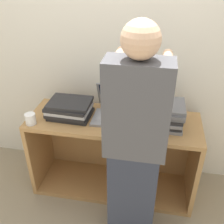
# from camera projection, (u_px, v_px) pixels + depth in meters

# --- Properties ---
(ground_plane) EXTENTS (12.00, 12.00, 0.00)m
(ground_plane) POSITION_uv_depth(u_px,v_px,m) (108.00, 205.00, 2.35)
(ground_plane) COLOR gray
(wall_back) EXTENTS (8.00, 0.05, 2.40)m
(wall_back) POSITION_uv_depth(u_px,v_px,m) (121.00, 54.00, 2.24)
(wall_back) COLOR silver
(wall_back) RESTS_ON ground_plane
(cart) EXTENTS (1.43, 0.50, 0.75)m
(cart) POSITION_uv_depth(u_px,v_px,m) (115.00, 150.00, 2.42)
(cart) COLOR #A87A47
(cart) RESTS_ON ground_plane
(laptop_open) EXTENTS (0.35, 0.37, 0.26)m
(laptop_open) POSITION_uv_depth(u_px,v_px,m) (115.00, 111.00, 2.19)
(laptop_open) COLOR gray
(laptop_open) RESTS_ON cart
(laptop_stack_left) EXTENTS (0.37, 0.28, 0.14)m
(laptop_stack_left) POSITION_uv_depth(u_px,v_px,m) (69.00, 109.00, 2.19)
(laptop_stack_left) COLOR #232326
(laptop_stack_left) RESTS_ON cart
(laptop_stack_right) EXTENTS (0.37, 0.28, 0.19)m
(laptop_stack_right) POSITION_uv_depth(u_px,v_px,m) (161.00, 114.00, 2.06)
(laptop_stack_right) COLOR gray
(laptop_stack_right) RESTS_ON cart
(person) EXTENTS (0.40, 0.53, 1.66)m
(person) POSITION_uv_depth(u_px,v_px,m) (135.00, 147.00, 1.73)
(person) COLOR #2D3342
(person) RESTS_ON ground_plane
(mug) EXTENTS (0.08, 0.08, 0.09)m
(mug) POSITION_uv_depth(u_px,v_px,m) (30.00, 119.00, 2.10)
(mug) COLOR white
(mug) RESTS_ON cart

